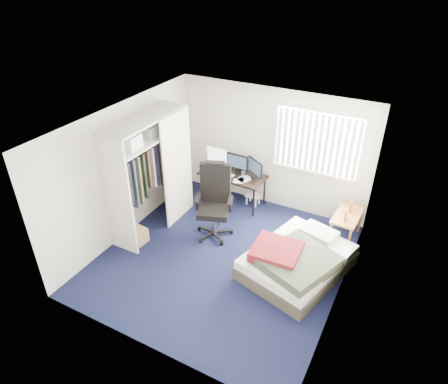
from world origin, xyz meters
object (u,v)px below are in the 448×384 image
at_px(nightstand, 347,217).
at_px(bed, 296,260).
at_px(office_chair, 215,208).
at_px(desk, 233,172).

xyz_separation_m(nightstand, bed, (-0.50, -1.28, -0.26)).
bearing_deg(nightstand, office_chair, -157.56).
height_order(desk, office_chair, office_chair).
height_order(office_chair, bed, office_chair).
height_order(desk, nightstand, desk).
distance_m(desk, office_chair, 1.18).
bearing_deg(office_chair, bed, -11.32).
distance_m(desk, nightstand, 2.46).
bearing_deg(bed, nightstand, 68.57).
relative_size(desk, bed, 0.69).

